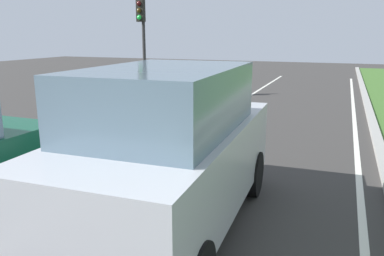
{
  "coord_description": "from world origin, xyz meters",
  "views": [
    {
      "loc": [
        3.16,
        4.07,
        2.68
      ],
      "look_at": [
        0.94,
        9.69,
        1.2
      ],
      "focal_mm": 35.84,
      "sensor_mm": 36.0,
      "label": 1
    }
  ],
  "objects": [
    {
      "name": "traffic_light_overhead_left",
      "position": [
        -5.0,
        18.94,
        2.96
      ],
      "size": [
        0.32,
        0.5,
        4.45
      ],
      "color": "#2D2D2D",
      "rests_on": "ground"
    },
    {
      "name": "lane_line_center",
      "position": [
        -0.7,
        14.0,
        0.0
      ],
      "size": [
        0.12,
        32.0,
        0.01
      ],
      "primitive_type": "cube",
      "color": "silver",
      "rests_on": "ground"
    },
    {
      "name": "curb_right",
      "position": [
        4.1,
        14.0,
        0.06
      ],
      "size": [
        0.24,
        48.0,
        0.12
      ],
      "primitive_type": "cube",
      "color": "#9E9B93",
      "rests_on": "ground"
    },
    {
      "name": "ground_plane",
      "position": [
        0.0,
        14.0,
        0.0
      ],
      "size": [
        60.0,
        60.0,
        0.0
      ],
      "primitive_type": "plane",
      "color": "#383533"
    },
    {
      "name": "lane_line_right_edge",
      "position": [
        3.6,
        14.0,
        0.0
      ],
      "size": [
        0.12,
        32.0,
        0.01
      ],
      "primitive_type": "cube",
      "color": "silver",
      "rests_on": "ground"
    },
    {
      "name": "car_suv_ahead",
      "position": [
        1.06,
        8.56,
        1.17
      ],
      "size": [
        2.1,
        4.56,
        2.28
      ],
      "rotation": [
        0.0,
        0.0,
        0.04
      ],
      "color": "#B7BABF",
      "rests_on": "ground"
    }
  ]
}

